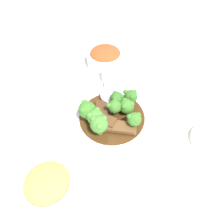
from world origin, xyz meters
The scene contains 18 objects.
ground_plane centered at (0.00, 0.00, 0.00)m, with size 4.00×4.00×0.00m, color white.
main_plate centered at (0.00, 0.00, 0.01)m, with size 0.26×0.26×0.02m.
beef_strip_0 centered at (0.01, -0.03, 0.02)m, with size 0.07×0.06×0.01m.
beef_strip_1 centered at (0.02, 0.04, 0.02)m, with size 0.06×0.08×0.01m.
beef_strip_2 centered at (0.03, 0.00, 0.03)m, with size 0.04×0.05×0.02m.
broccoli_floret_0 centered at (-0.03, -0.01, 0.05)m, with size 0.03×0.03×0.04m.
broccoli_floret_1 centered at (-0.01, 0.06, 0.04)m, with size 0.03×0.03×0.04m.
broccoli_floret_2 centered at (-0.01, 0.00, 0.04)m, with size 0.03×0.03×0.04m.
broccoli_floret_3 centered at (0.04, -0.04, 0.05)m, with size 0.04×0.04×0.05m.
broccoli_floret_4 centered at (-0.06, 0.01, 0.05)m, with size 0.03×0.03×0.04m.
broccoli_floret_5 centered at (0.04, -0.01, 0.05)m, with size 0.04×0.04×0.05m.
broccoli_floret_6 centered at (-0.03, 0.02, 0.04)m, with size 0.04×0.04×0.04m.
broccoli_floret_7 centered at (0.05, 0.01, 0.05)m, with size 0.04×0.04×0.05m.
serving_spoon centered at (-0.06, -0.06, 0.03)m, with size 0.16×0.17×0.01m.
side_bowl_kimchi centered at (-0.17, -0.15, 0.02)m, with size 0.11×0.11×0.05m.
side_bowl_appetizer centered at (0.21, 0.00, 0.02)m, with size 0.11×0.11×0.05m.
sauce_dish centered at (-0.08, 0.21, 0.01)m, with size 0.08×0.08×0.01m.
paper_napkin centered at (0.03, 0.21, 0.00)m, with size 0.13×0.10×0.01m.
Camera 1 is at (0.26, 0.19, 0.44)m, focal length 35.00 mm.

